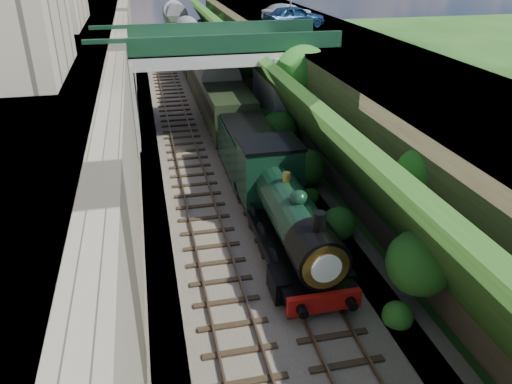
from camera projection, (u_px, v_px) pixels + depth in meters
trackbed at (217, 152)px, 32.49m from camera, size 10.00×90.00×0.20m
retaining_wall at (124, 106)px, 29.89m from camera, size 1.00×90.00×7.00m
street_plateau_left at (63, 110)px, 29.20m from camera, size 6.00×90.00×7.00m
street_plateau_right at (357, 97)px, 33.03m from camera, size 8.00×90.00×6.25m
embankment_slope at (294, 110)px, 31.84m from camera, size 4.60×90.12×6.52m
track_left at (186, 152)px, 32.03m from camera, size 2.50×90.00×0.20m
track_right at (235, 148)px, 32.67m from camera, size 2.50×90.00×0.20m
road_bridge at (220, 76)px, 34.41m from camera, size 16.00×6.40×7.25m
building_near at (12, 27)px, 21.41m from camera, size 4.00×8.00×4.00m
tree at (304, 75)px, 32.10m from camera, size 3.60×3.80×6.60m
car_blue at (294, 17)px, 39.43m from camera, size 5.38×3.35×1.71m
car_silver at (287, 13)px, 42.80m from camera, size 4.59×3.00×1.43m
locomotive at (286, 213)px, 21.35m from camera, size 3.10×10.22×3.83m
tender at (250, 155)px, 27.91m from camera, size 2.70×6.00×3.05m
coach_front at (216, 90)px, 38.72m from camera, size 2.90×18.00×3.70m
coach_middle at (190, 47)px, 55.15m from camera, size 2.90×18.00×3.70m
coach_rear at (176, 24)px, 71.57m from camera, size 2.90×18.00×3.70m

